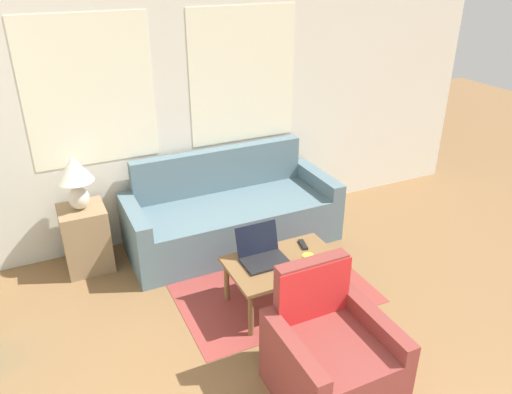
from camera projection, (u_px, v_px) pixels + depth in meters
name	position (u px, v px, depth m)	size (l,w,h in m)	color
wall_back	(181.00, 108.00, 4.73)	(6.79, 0.06, 2.60)	silver
rug	(256.00, 270.00, 4.60)	(1.63, 1.80, 0.01)	brown
couch	(231.00, 216.00, 4.96)	(2.05, 0.82, 0.89)	slate
armchair	(329.00, 358.00, 3.22)	(0.70, 0.71, 0.88)	brown
side_table	(86.00, 238.00, 4.52)	(0.40, 0.40, 0.61)	#937551
table_lamp	(75.00, 176.00, 4.25)	(0.31, 0.31, 0.49)	beige
coffee_table	(284.00, 266.00, 4.01)	(0.91, 0.58, 0.41)	brown
laptop	(262.00, 253.00, 3.99)	(0.36, 0.32, 0.26)	black
cup_navy	(308.00, 261.00, 3.91)	(0.09, 0.09, 0.10)	gold
cup_yellow	(336.00, 259.00, 3.95)	(0.09, 0.09, 0.07)	#191E4C
cup_white	(294.00, 269.00, 3.83)	(0.08, 0.08, 0.08)	white
tv_remote	(303.00, 245.00, 4.20)	(0.08, 0.16, 0.02)	black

